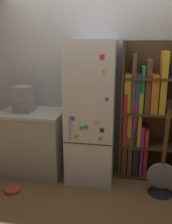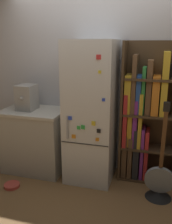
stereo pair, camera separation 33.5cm
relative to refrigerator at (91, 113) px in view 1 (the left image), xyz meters
The scene contains 8 objects.
ground_plane 0.95m from the refrigerator, 89.99° to the right, with size 16.00×16.00×0.00m, color olive.
wall_back 0.50m from the refrigerator, 90.00° to the left, with size 8.00×0.05×2.60m.
refrigerator is the anchor object (origin of this frame).
bookshelf 0.71m from the refrigerator, 14.16° to the left, with size 0.75×0.34×1.87m.
kitchen_counter 0.98m from the refrigerator, behind, with size 0.89×0.64×0.91m.
espresso_machine 0.96m from the refrigerator, behind, with size 0.24×0.34×0.35m.
guitar 1.24m from the refrigerator, 15.92° to the right, with size 0.36×0.32×1.25m.
pet_bowl 1.42m from the refrigerator, 148.86° to the right, with size 0.21×0.21×0.04m.
Camera 1 is at (0.49, -3.03, 1.86)m, focal length 40.00 mm.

